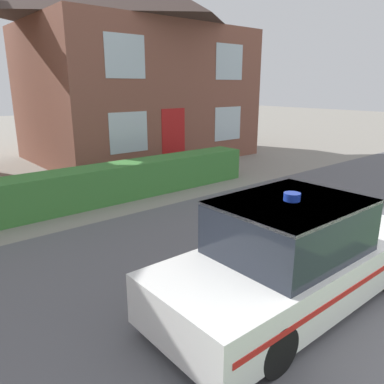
# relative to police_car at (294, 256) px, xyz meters

# --- Properties ---
(road_strip) EXTENTS (28.00, 6.08, 0.01)m
(road_strip) POSITION_rel_police_car_xyz_m (0.22, 1.50, -0.67)
(road_strip) COLOR #5B5B60
(road_strip) RESTS_ON ground
(garden_hedge) EXTENTS (9.26, 0.87, 0.92)m
(garden_hedge) POSITION_rel_police_car_xyz_m (0.07, 5.84, -0.21)
(garden_hedge) COLOR #3D7F38
(garden_hedge) RESTS_ON ground
(police_car) EXTENTS (4.34, 1.64, 1.57)m
(police_car) POSITION_rel_police_car_xyz_m (0.00, 0.00, 0.00)
(police_car) COLOR black
(police_car) RESTS_ON road_strip
(house_right) EXTENTS (8.63, 6.16, 7.17)m
(house_right) POSITION_rel_police_car_xyz_m (4.49, 10.91, 2.98)
(house_right) COLOR brown
(house_right) RESTS_ON ground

